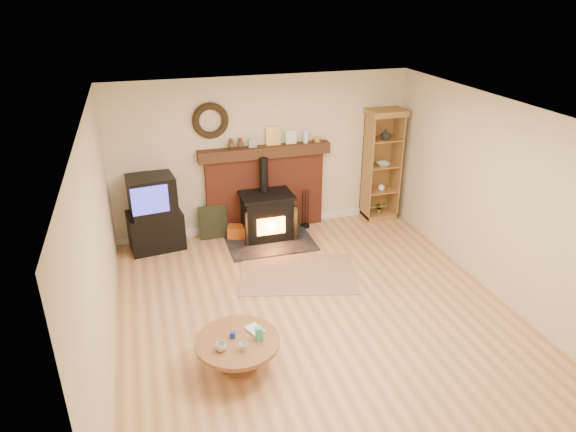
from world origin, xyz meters
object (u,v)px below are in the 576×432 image
object	(u,v)px
curio_cabinet	(381,165)
coffee_table	(238,345)
tv_unit	(154,214)
wood_stove	(267,217)

from	to	relation	value
curio_cabinet	coffee_table	xyz separation A→B (m)	(-3.25, -3.30, -0.67)
tv_unit	curio_cabinet	xyz separation A→B (m)	(3.93, 0.09, 0.41)
curio_cabinet	coffee_table	world-z (taller)	curio_cabinet
wood_stove	tv_unit	distance (m)	1.81
wood_stove	curio_cabinet	bearing A→B (deg)	7.38
wood_stove	coffee_table	distance (m)	3.22
tv_unit	curio_cabinet	bearing A→B (deg)	1.26
tv_unit	coffee_table	distance (m)	3.30
wood_stove	curio_cabinet	size ratio (longest dim) A/B	0.71
wood_stove	tv_unit	bearing A→B (deg)	173.89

